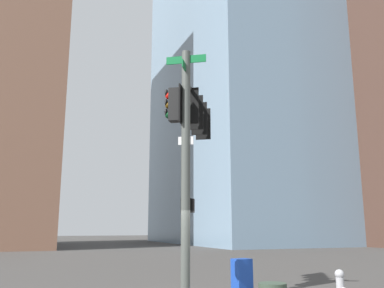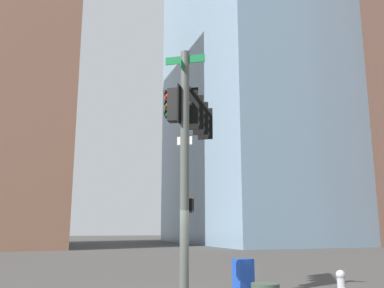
% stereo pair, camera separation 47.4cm
% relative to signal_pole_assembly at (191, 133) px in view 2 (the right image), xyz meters
% --- Properties ---
extents(signal_pole_assembly, '(3.47, 2.59, 7.28)m').
position_rel_signal_pole_assembly_xyz_m(signal_pole_assembly, '(0.00, 0.00, 0.00)').
color(signal_pole_assembly, '#4C514C').
rests_on(signal_pole_assembly, ground_plane).
extents(fire_hydrant, '(0.34, 0.26, 0.87)m').
position_rel_signal_pole_assembly_xyz_m(fire_hydrant, '(2.09, 3.67, -4.50)').
color(fire_hydrant, '#B2B2B7').
rests_on(fire_hydrant, ground_plane).
extents(newspaper_box, '(0.52, 0.62, 1.05)m').
position_rel_signal_pole_assembly_xyz_m(newspaper_box, '(-0.31, 1.85, -4.45)').
color(newspaper_box, '#193FA5').
rests_on(newspaper_box, ground_plane).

